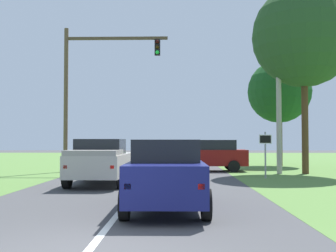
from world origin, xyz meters
name	(u,v)px	position (x,y,z in m)	size (l,w,h in m)	color
ground_plane	(139,188)	(0.00, 9.25, 0.00)	(120.00, 120.00, 0.00)	#424244
red_suv_near	(166,172)	(1.18, 4.42, 0.98)	(2.11, 4.80, 1.84)	navy
pickup_truck_lead	(101,161)	(-1.66, 10.50, 0.96)	(2.36, 4.96, 1.87)	#B7B2A8
traffic_light	(90,79)	(-3.58, 17.29, 5.35)	(6.02, 0.40, 8.34)	brown
keep_moving_sign	(265,148)	(5.68, 13.41, 1.43)	(0.60, 0.09, 2.23)	gray
oak_tree_right	(304,36)	(8.44, 16.23, 7.55)	(5.65, 5.65, 10.39)	#4C351E
crossing_suv_far	(209,155)	(3.35, 18.12, 0.96)	(4.49, 2.07, 1.84)	maroon
utility_pole_right	(279,88)	(7.00, 16.10, 4.65)	(0.28, 0.28, 9.29)	#9E998E
extra_tree_1	(279,92)	(8.80, 23.32, 5.32)	(4.51, 4.51, 7.59)	#4C351E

